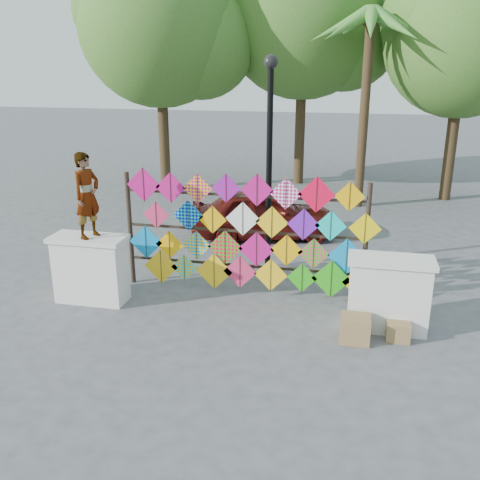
% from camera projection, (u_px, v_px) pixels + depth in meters
% --- Properties ---
extents(ground, '(80.00, 80.00, 0.00)m').
position_uv_depth(ground, '(234.00, 309.00, 9.85)').
color(ground, slate).
rests_on(ground, ground).
extents(parapet_left, '(1.40, 0.65, 1.28)m').
position_uv_depth(parapet_left, '(91.00, 269.00, 9.99)').
color(parapet_left, white).
rests_on(parapet_left, ground).
extents(parapet_right, '(1.40, 0.65, 1.28)m').
position_uv_depth(parapet_right, '(388.00, 293.00, 8.92)').
color(parapet_right, white).
rests_on(parapet_right, ground).
extents(kite_rack, '(4.90, 0.24, 2.42)m').
position_uv_depth(kite_rack, '(246.00, 235.00, 10.12)').
color(kite_rack, black).
rests_on(kite_rack, ground).
extents(tree_west, '(5.85, 5.20, 8.01)m').
position_uv_depth(tree_west, '(162.00, 27.00, 17.38)').
color(tree_west, '#48351F').
rests_on(tree_west, ground).
extents(tree_mid, '(6.30, 5.60, 8.61)m').
position_uv_depth(tree_mid, '(307.00, 16.00, 18.21)').
color(tree_mid, '#48351F').
rests_on(tree_mid, ground).
extents(tree_east, '(5.40, 4.80, 7.42)m').
position_uv_depth(tree_east, '(467.00, 38.00, 16.09)').
color(tree_east, '#48351F').
rests_on(tree_east, ground).
extents(palm_tree, '(3.62, 3.62, 5.83)m').
position_uv_depth(palm_tree, '(370.00, 38.00, 15.25)').
color(palm_tree, '#48351F').
rests_on(palm_tree, ground).
extents(vendor_woman, '(0.53, 0.65, 1.55)m').
position_uv_depth(vendor_woman, '(87.00, 196.00, 9.53)').
color(vendor_woman, '#99999E').
rests_on(vendor_woman, parapet_left).
extents(sedan, '(3.98, 2.49, 1.26)m').
position_uv_depth(sedan, '(264.00, 214.00, 13.64)').
color(sedan, '#59130F').
rests_on(sedan, ground).
extents(lamppost, '(0.28, 0.28, 4.46)m').
position_uv_depth(lamppost, '(269.00, 147.00, 10.78)').
color(lamppost, black).
rests_on(lamppost, ground).
extents(cardboard_box_near, '(0.48, 0.43, 0.43)m').
position_uv_depth(cardboard_box_near, '(355.00, 329.00, 8.66)').
color(cardboard_box_near, olive).
rests_on(cardboard_box_near, ground).
extents(cardboard_box_far, '(0.38, 0.35, 0.32)m').
position_uv_depth(cardboard_box_far, '(398.00, 331.00, 8.71)').
color(cardboard_box_far, olive).
rests_on(cardboard_box_far, ground).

